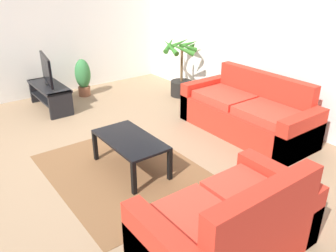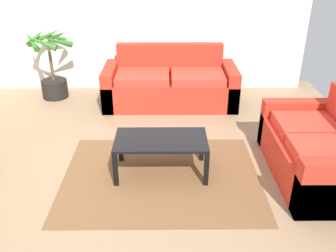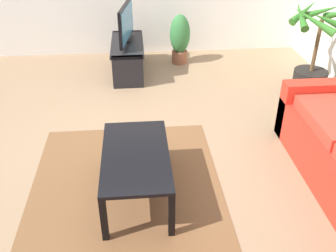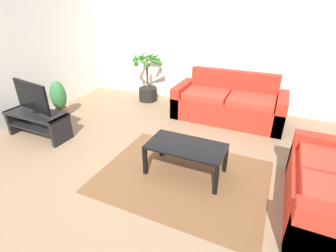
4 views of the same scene
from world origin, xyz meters
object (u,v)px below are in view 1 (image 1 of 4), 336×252
(potted_plant_small, at_px, (83,76))
(tv, at_px, (47,70))
(couch_loveseat, at_px, (228,227))
(couch_main, at_px, (247,114))
(potted_palm, at_px, (181,73))
(tv_stand, at_px, (50,93))
(coffee_table, at_px, (130,143))

(potted_plant_small, bearing_deg, tv, -68.82)
(couch_loveseat, bearing_deg, tv, -179.92)
(potted_plant_small, bearing_deg, couch_main, 22.72)
(couch_main, distance_m, potted_plant_small, 3.38)
(couch_loveseat, xyz_separation_m, potted_palm, (-3.58, 2.33, 0.17))
(tv_stand, distance_m, tv, 0.44)
(couch_main, relative_size, couch_loveseat, 1.35)
(couch_main, bearing_deg, potted_plant_small, -157.28)
(couch_main, bearing_deg, coffee_table, -93.60)
(couch_main, relative_size, tv, 2.41)
(coffee_table, distance_m, potted_palm, 2.92)
(coffee_table, bearing_deg, tv, -178.52)
(couch_loveseat, height_order, potted_plant_small, couch_loveseat)
(coffee_table, relative_size, potted_palm, 0.89)
(tv_stand, xyz_separation_m, coffee_table, (2.69, 0.07, 0.08))
(couch_loveseat, bearing_deg, potted_plant_small, 170.71)
(couch_main, relative_size, coffee_table, 2.05)
(couch_main, height_order, couch_loveseat, same)
(couch_main, height_order, potted_plant_small, couch_main)
(tv_stand, height_order, coffee_table, tv_stand)
(tv_stand, xyz_separation_m, tv, (0.00, 0.00, 0.44))
(tv_stand, height_order, potted_plant_small, potted_plant_small)
(couch_loveseat, bearing_deg, tv_stand, -179.88)
(potted_palm, bearing_deg, tv, -110.19)
(tv, distance_m, potted_palm, 2.51)
(tv_stand, bearing_deg, potted_palm, 69.82)
(tv_stand, xyz_separation_m, potted_plant_small, (-0.30, 0.79, 0.10))
(couch_main, height_order, tv_stand, couch_main)
(tv, bearing_deg, couch_loveseat, 0.08)
(tv_stand, xyz_separation_m, potted_palm, (0.86, 2.34, 0.18))
(couch_loveseat, distance_m, potted_plant_small, 4.81)
(coffee_table, bearing_deg, couch_loveseat, -2.06)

